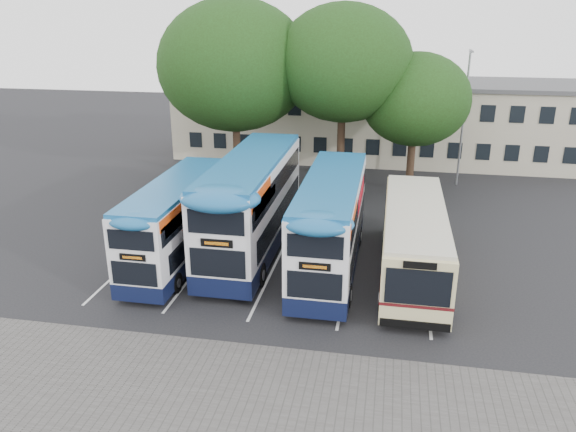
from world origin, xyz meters
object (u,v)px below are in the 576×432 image
(lamp_post, at_px, (464,111))
(tree_mid, at_px, (343,63))
(tree_left, at_px, (234,65))
(bus_dd_mid, at_px, (252,200))
(bus_dd_left, at_px, (177,218))
(tree_right, at_px, (415,100))
(bus_single, at_px, (414,236))
(bus_dd_right, at_px, (331,220))

(lamp_post, distance_m, tree_mid, 8.99)
(lamp_post, xyz_separation_m, tree_left, (-14.95, -2.89, 2.98))
(lamp_post, distance_m, bus_dd_mid, 17.79)
(tree_mid, relative_size, bus_dd_mid, 1.04)
(bus_dd_left, xyz_separation_m, bus_dd_mid, (3.20, 1.88, 0.46))
(bus_dd_mid, bearing_deg, tree_mid, 73.03)
(lamp_post, relative_size, tree_right, 1.00)
(bus_single, bearing_deg, tree_left, 134.04)
(bus_dd_mid, height_order, bus_dd_right, bus_dd_mid)
(tree_left, relative_size, bus_dd_left, 1.29)
(tree_right, bearing_deg, bus_dd_mid, -124.92)
(tree_left, distance_m, tree_right, 11.81)
(tree_mid, height_order, bus_dd_left, tree_mid)
(lamp_post, relative_size, bus_dd_right, 0.86)
(tree_left, relative_size, bus_dd_mid, 1.06)
(tree_right, bearing_deg, lamp_post, 35.10)
(bus_single, bearing_deg, tree_right, 89.68)
(tree_right, xyz_separation_m, bus_single, (-0.07, -12.52, -4.30))
(bus_dd_left, bearing_deg, bus_dd_mid, 30.49)
(tree_left, distance_m, bus_single, 17.77)
(tree_left, bearing_deg, bus_dd_right, -57.27)
(tree_mid, bearing_deg, lamp_post, 19.69)
(tree_mid, height_order, bus_single, tree_mid)
(bus_single, bearing_deg, bus_dd_mid, 171.00)
(bus_dd_left, height_order, bus_dd_mid, bus_dd_mid)
(tree_left, bearing_deg, lamp_post, 10.96)
(bus_single, bearing_deg, bus_dd_left, -176.64)
(bus_dd_left, bearing_deg, tree_right, 49.93)
(tree_mid, height_order, bus_dd_mid, tree_mid)
(tree_mid, height_order, bus_dd_right, tree_mid)
(tree_mid, bearing_deg, tree_right, 6.18)
(tree_mid, xyz_separation_m, bus_single, (4.52, -12.02, -6.49))
(tree_left, distance_m, bus_dd_right, 15.48)
(lamp_post, bearing_deg, tree_left, -169.04)
(tree_mid, xyz_separation_m, bus_dd_right, (0.75, -12.19, -5.90))
(tree_mid, bearing_deg, bus_dd_left, -117.12)
(tree_mid, bearing_deg, bus_dd_mid, -106.97)
(tree_left, relative_size, tree_right, 1.36)
(lamp_post, bearing_deg, bus_single, -102.84)
(bus_dd_mid, bearing_deg, bus_dd_right, -19.15)
(bus_single, bearing_deg, bus_dd_right, -177.49)
(bus_dd_right, relative_size, bus_single, 0.97)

